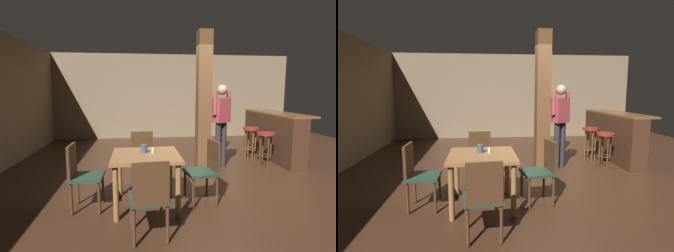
# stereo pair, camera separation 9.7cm
# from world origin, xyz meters

# --- Properties ---
(ground_plane) EXTENTS (10.80, 10.80, 0.00)m
(ground_plane) POSITION_xyz_m (0.00, 0.00, 0.00)
(ground_plane) COLOR #382114
(wall_back) EXTENTS (8.00, 0.10, 2.80)m
(wall_back) POSITION_xyz_m (0.00, 4.50, 1.40)
(wall_back) COLOR #756047
(wall_back) RESTS_ON ground_plane
(pillar) EXTENTS (0.28, 0.28, 2.80)m
(pillar) POSITION_xyz_m (0.09, 0.87, 1.40)
(pillar) COLOR brown
(pillar) RESTS_ON ground_plane
(dining_table) EXTENTS (0.91, 0.91, 0.74)m
(dining_table) POSITION_xyz_m (-1.17, -0.92, 0.61)
(dining_table) COLOR brown
(dining_table) RESTS_ON ground_plane
(chair_north) EXTENTS (0.44, 0.44, 0.89)m
(chair_north) POSITION_xyz_m (-1.20, -0.05, 0.51)
(chair_north) COLOR #1E3828
(chair_north) RESTS_ON ground_plane
(chair_west) EXTENTS (0.43, 0.43, 0.89)m
(chair_west) POSITION_xyz_m (-2.04, -0.91, 0.51)
(chair_west) COLOR #1E3828
(chair_west) RESTS_ON ground_plane
(chair_south) EXTENTS (0.46, 0.46, 0.89)m
(chair_south) POSITION_xyz_m (-1.17, -1.78, 0.51)
(chair_south) COLOR #1E3828
(chair_south) RESTS_ON ground_plane
(chair_east) EXTENTS (0.48, 0.48, 0.89)m
(chair_east) POSITION_xyz_m (-0.32, -0.89, 0.51)
(chair_east) COLOR #1E3828
(chair_east) RESTS_ON ground_plane
(napkin_cup) EXTENTS (0.09, 0.09, 0.12)m
(napkin_cup) POSITION_xyz_m (-1.20, -0.84, 0.80)
(napkin_cup) COLOR #33475B
(napkin_cup) RESTS_ON dining_table
(salt_shaker) EXTENTS (0.03, 0.03, 0.07)m
(salt_shaker) POSITION_xyz_m (-1.08, -0.86, 0.78)
(salt_shaker) COLOR silver
(salt_shaker) RESTS_ON dining_table
(standing_person) EXTENTS (0.45, 0.34, 1.72)m
(standing_person) POSITION_xyz_m (0.45, 0.79, 1.00)
(standing_person) COLOR maroon
(standing_person) RESTS_ON ground_plane
(bar_counter) EXTENTS (0.56, 2.25, 1.10)m
(bar_counter) POSITION_xyz_m (1.91, 1.38, 0.56)
(bar_counter) COLOR brown
(bar_counter) RESTS_ON ground_plane
(bar_stool_near) EXTENTS (0.36, 0.36, 0.74)m
(bar_stool_near) POSITION_xyz_m (1.38, 0.66, 0.56)
(bar_stool_near) COLOR maroon
(bar_stool_near) RESTS_ON ground_plane
(bar_stool_mid) EXTENTS (0.37, 0.37, 0.75)m
(bar_stool_mid) POSITION_xyz_m (1.34, 1.30, 0.57)
(bar_stool_mid) COLOR maroon
(bar_stool_mid) RESTS_ON ground_plane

